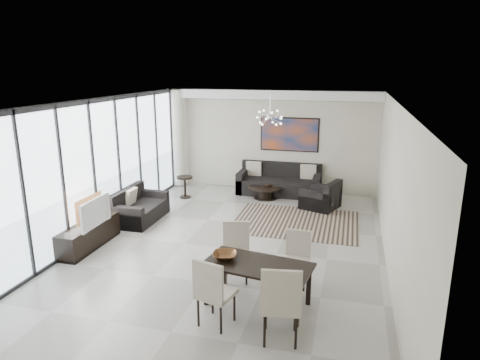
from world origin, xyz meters
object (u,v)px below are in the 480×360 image
(coffee_table, at_px, (266,192))
(sofa_main, at_px, (279,184))
(television, at_px, (91,212))
(dining_table, at_px, (258,270))
(tv_console, at_px, (89,235))

(coffee_table, bearing_deg, sofa_main, 62.98)
(coffee_table, relative_size, television, 0.98)
(sofa_main, xyz_separation_m, television, (-2.91, -4.79, 0.50))
(television, bearing_deg, sofa_main, -32.20)
(dining_table, bearing_deg, sofa_main, 96.60)
(tv_console, bearing_deg, sofa_main, 56.93)
(coffee_table, relative_size, dining_table, 0.55)
(tv_console, relative_size, television, 1.67)
(coffee_table, height_order, sofa_main, sofa_main)
(tv_console, height_order, dining_table, dining_table)
(tv_console, distance_m, dining_table, 3.97)
(television, distance_m, dining_table, 3.78)
(coffee_table, distance_m, sofa_main, 0.63)
(tv_console, bearing_deg, dining_table, -18.24)
(coffee_table, bearing_deg, television, -121.80)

